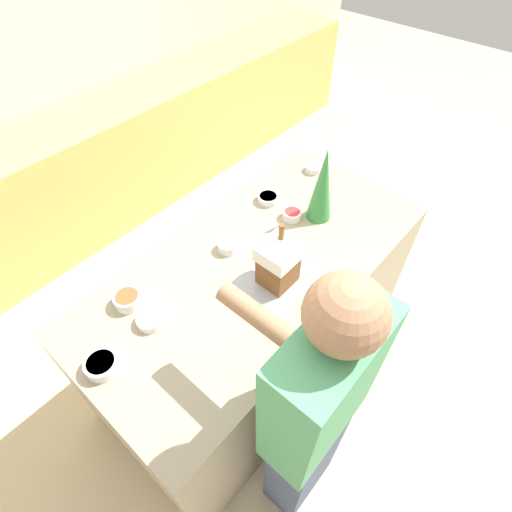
{
  "coord_description": "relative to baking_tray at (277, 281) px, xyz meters",
  "views": [
    {
      "loc": [
        -0.93,
        -0.8,
        2.29
      ],
      "look_at": [
        -0.01,
        0.0,
        0.94
      ],
      "focal_mm": 28.0,
      "sensor_mm": 36.0,
      "label": 1
    }
  ],
  "objects": [
    {
      "name": "candy_bowl_behind_tray",
      "position": [
        -0.01,
        0.3,
        0.02
      ],
      "size": [
        0.1,
        0.1,
        0.05
      ],
      "color": "white",
      "rests_on": "kitchen_island"
    },
    {
      "name": "candy_bowl_far_right",
      "position": [
        -0.51,
        0.26,
        0.02
      ],
      "size": [
        0.11,
        0.11,
        0.04
      ],
      "color": "white",
      "rests_on": "kitchen_island"
    },
    {
      "name": "person",
      "position": [
        -0.37,
        -0.47,
        -0.05
      ],
      "size": [
        0.42,
        0.53,
        1.61
      ],
      "color": "#424C6B",
      "rests_on": "ground_plane"
    },
    {
      "name": "baking_tray",
      "position": [
        0.0,
        0.0,
        0.0
      ],
      "size": [
        0.36,
        0.28,
        0.01
      ],
      "color": "#9E9EA8",
      "rests_on": "kitchen_island"
    },
    {
      "name": "candy_bowl_center_rear",
      "position": [
        -0.76,
        0.23,
        0.02
      ],
      "size": [
        0.13,
        0.13,
        0.05
      ],
      "color": "white",
      "rests_on": "kitchen_island"
    },
    {
      "name": "candy_bowl_far_left",
      "position": [
        0.38,
        0.21,
        0.02
      ],
      "size": [
        0.1,
        0.1,
        0.04
      ],
      "color": "white",
      "rests_on": "kitchen_island"
    },
    {
      "name": "ground_plane",
      "position": [
        0.02,
        0.14,
        -0.89
      ],
      "size": [
        12.0,
        12.0,
        0.0
      ],
      "primitive_type": "plane",
      "color": "#C6B28E"
    },
    {
      "name": "gingerbread_house",
      "position": [
        0.0,
        0.0,
        0.12
      ],
      "size": [
        0.16,
        0.15,
        0.3
      ],
      "color": "brown",
      "rests_on": "baking_tray"
    },
    {
      "name": "candy_bowl_beside_tree",
      "position": [
        0.78,
        0.36,
        0.02
      ],
      "size": [
        0.09,
        0.09,
        0.04
      ],
      "color": "silver",
      "rests_on": "kitchen_island"
    },
    {
      "name": "back_cabinet_block",
      "position": [
        0.02,
        1.95,
        -0.44
      ],
      "size": [
        6.0,
        0.6,
        0.89
      ],
      "color": "#DBBC60",
      "rests_on": "ground_plane"
    },
    {
      "name": "candy_bowl_front_corner",
      "position": [
        0.4,
        0.39,
        0.02
      ],
      "size": [
        0.11,
        0.11,
        0.04
      ],
      "color": "silver",
      "rests_on": "kitchen_island"
    },
    {
      "name": "kitchen_island",
      "position": [
        0.02,
        0.14,
        -0.45
      ],
      "size": [
        1.78,
        0.86,
        0.88
      ],
      "color": "gray",
      "rests_on": "ground_plane"
    },
    {
      "name": "decorative_tree",
      "position": [
        0.48,
        0.12,
        0.2
      ],
      "size": [
        0.13,
        0.13,
        0.41
      ],
      "color": "#33843D",
      "rests_on": "kitchen_island"
    },
    {
      "name": "candy_bowl_near_tray_right",
      "position": [
        -0.51,
        0.4,
        0.03
      ],
      "size": [
        0.12,
        0.12,
        0.05
      ],
      "color": "white",
      "rests_on": "kitchen_island"
    },
    {
      "name": "wall_back",
      "position": [
        0.02,
        2.28,
        0.41
      ],
      "size": [
        8.0,
        0.05,
        2.6
      ],
      "color": "beige",
      "rests_on": "ground_plane"
    }
  ]
}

